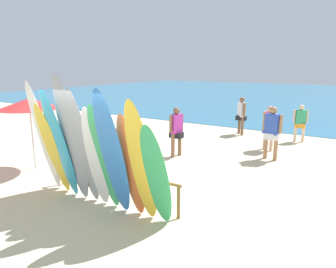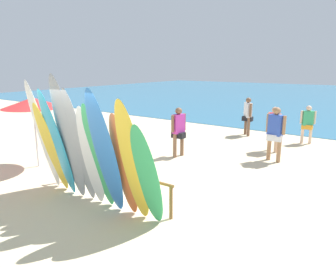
{
  "view_description": "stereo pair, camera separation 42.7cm",
  "coord_description": "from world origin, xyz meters",
  "px_view_note": "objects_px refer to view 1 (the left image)",
  "views": [
    {
      "loc": [
        4.43,
        -4.76,
        2.96
      ],
      "look_at": [
        0.0,
        2.33,
        1.07
      ],
      "focal_mm": 32.32,
      "sensor_mm": 36.0,
      "label": 1
    },
    {
      "loc": [
        4.79,
        -4.52,
        2.96
      ],
      "look_at": [
        0.0,
        2.33,
        1.07
      ],
      "focal_mm": 32.32,
      "sensor_mm": 36.0,
      "label": 2
    }
  ],
  "objects_px": {
    "surfboard_green_10": "(156,177)",
    "surfboard_white_0": "(44,138)",
    "surfboard_yellow_1": "(53,150)",
    "surfboard_white_5": "(96,158)",
    "surfboard_teal_2": "(60,146)",
    "surfboard_grey_4": "(83,148)",
    "surfboard_green_6": "(104,159)",
    "beachgoer_midbeach": "(241,113)",
    "beachgoer_by_water": "(176,128)",
    "beach_umbrella": "(29,104)",
    "beachgoer_near_rack": "(272,129)",
    "surfboard_yellow_9": "(141,164)",
    "surfboard_rack": "(113,175)",
    "beachgoer_photographing": "(300,121)",
    "surfboard_orange_8": "(131,167)",
    "beach_chair_blue": "(67,140)",
    "surfboard_blue_7": "(112,155)",
    "beach_chair_red": "(118,141)",
    "surfboard_grey_3": "(72,141)",
    "beachgoer_strolling": "(269,125)"
  },
  "relations": [
    {
      "from": "surfboard_white_0",
      "to": "surfboard_green_6",
      "type": "xyz_separation_m",
      "value": [
        1.88,
        0.0,
        -0.2
      ]
    },
    {
      "from": "surfboard_green_6",
      "to": "beach_umbrella",
      "type": "distance_m",
      "value": 3.84
    },
    {
      "from": "beachgoer_near_rack",
      "to": "surfboard_yellow_1",
      "type": "bearing_deg",
      "value": 71.79
    },
    {
      "from": "surfboard_yellow_1",
      "to": "surfboard_white_5",
      "type": "distance_m",
      "value": 1.31
    },
    {
      "from": "surfboard_rack",
      "to": "beachgoer_strolling",
      "type": "height_order",
      "value": "beachgoer_strolling"
    },
    {
      "from": "surfboard_yellow_9",
      "to": "beachgoer_midbeach",
      "type": "height_order",
      "value": "surfboard_yellow_9"
    },
    {
      "from": "surfboard_yellow_9",
      "to": "beachgoer_photographing",
      "type": "distance_m",
      "value": 8.65
    },
    {
      "from": "surfboard_teal_2",
      "to": "surfboard_white_5",
      "type": "xyz_separation_m",
      "value": [
        0.96,
        0.11,
        -0.15
      ]
    },
    {
      "from": "surfboard_blue_7",
      "to": "beachgoer_by_water",
      "type": "distance_m",
      "value": 4.44
    },
    {
      "from": "surfboard_grey_3",
      "to": "surfboard_yellow_9",
      "type": "xyz_separation_m",
      "value": [
        1.85,
        -0.01,
        -0.19
      ]
    },
    {
      "from": "surfboard_teal_2",
      "to": "beachgoer_photographing",
      "type": "bearing_deg",
      "value": 72.81
    },
    {
      "from": "beachgoer_by_water",
      "to": "surfboard_orange_8",
      "type": "bearing_deg",
      "value": -147.87
    },
    {
      "from": "surfboard_teal_2",
      "to": "surfboard_green_6",
      "type": "distance_m",
      "value": 1.22
    },
    {
      "from": "surfboard_grey_4",
      "to": "beach_chair_blue",
      "type": "relative_size",
      "value": 3.23
    },
    {
      "from": "surfboard_white_5",
      "to": "surfboard_blue_7",
      "type": "relative_size",
      "value": 0.84
    },
    {
      "from": "surfboard_rack",
      "to": "surfboard_white_5",
      "type": "xyz_separation_m",
      "value": [
        0.02,
        -0.51,
        0.53
      ]
    },
    {
      "from": "surfboard_teal_2",
      "to": "surfboard_grey_4",
      "type": "distance_m",
      "value": 0.65
    },
    {
      "from": "beachgoer_near_rack",
      "to": "beachgoer_midbeach",
      "type": "bearing_deg",
      "value": -41.79
    },
    {
      "from": "surfboard_rack",
      "to": "surfboard_white_5",
      "type": "distance_m",
      "value": 0.73
    },
    {
      "from": "surfboard_orange_8",
      "to": "surfboard_green_6",
      "type": "bearing_deg",
      "value": -169.74
    },
    {
      "from": "surfboard_blue_7",
      "to": "surfboard_yellow_9",
      "type": "xyz_separation_m",
      "value": [
        0.65,
        0.06,
        -0.08
      ]
    },
    {
      "from": "surfboard_rack",
      "to": "surfboard_yellow_1",
      "type": "distance_m",
      "value": 1.49
    },
    {
      "from": "surfboard_green_6",
      "to": "beachgoer_midbeach",
      "type": "xyz_separation_m",
      "value": [
        -0.04,
        8.53,
        -0.2
      ]
    },
    {
      "from": "surfboard_white_5",
      "to": "surfboard_rack",
      "type": "bearing_deg",
      "value": 86.9
    },
    {
      "from": "surfboard_white_0",
      "to": "beachgoer_by_water",
      "type": "xyz_separation_m",
      "value": [
        1.12,
        4.16,
        -0.39
      ]
    },
    {
      "from": "surfboard_green_6",
      "to": "beach_umbrella",
      "type": "height_order",
      "value": "surfboard_green_6"
    },
    {
      "from": "surfboard_orange_8",
      "to": "surfboard_green_10",
      "type": "xyz_separation_m",
      "value": [
        0.64,
        -0.07,
        -0.05
      ]
    },
    {
      "from": "beachgoer_midbeach",
      "to": "beachgoer_photographing",
      "type": "distance_m",
      "value": 2.42
    },
    {
      "from": "surfboard_green_6",
      "to": "beachgoer_by_water",
      "type": "relative_size",
      "value": 1.42
    },
    {
      "from": "surfboard_white_0",
      "to": "surfboard_orange_8",
      "type": "relative_size",
      "value": 1.25
    },
    {
      "from": "surfboard_orange_8",
      "to": "beach_umbrella",
      "type": "bearing_deg",
      "value": 174.37
    },
    {
      "from": "beachgoer_photographing",
      "to": "beach_umbrella",
      "type": "height_order",
      "value": "beach_umbrella"
    },
    {
      "from": "surfboard_rack",
      "to": "surfboard_teal_2",
      "type": "distance_m",
      "value": 1.31
    },
    {
      "from": "beachgoer_photographing",
      "to": "surfboard_blue_7",
      "type": "bearing_deg",
      "value": 54.44
    },
    {
      "from": "surfboard_teal_2",
      "to": "beachgoer_photographing",
      "type": "xyz_separation_m",
      "value": [
        3.59,
        8.55,
        -0.4
      ]
    },
    {
      "from": "surfboard_yellow_1",
      "to": "beach_chair_blue",
      "type": "bearing_deg",
      "value": 142.0
    },
    {
      "from": "surfboard_orange_8",
      "to": "beachgoer_photographing",
      "type": "xyz_separation_m",
      "value": [
        1.73,
        8.4,
        -0.22
      ]
    },
    {
      "from": "surfboard_yellow_9",
      "to": "surfboard_orange_8",
      "type": "bearing_deg",
      "value": 155.22
    },
    {
      "from": "surfboard_green_10",
      "to": "surfboard_white_0",
      "type": "bearing_deg",
      "value": -179.63
    },
    {
      "from": "beach_chair_red",
      "to": "beach_umbrella",
      "type": "relative_size",
      "value": 0.4
    },
    {
      "from": "beachgoer_by_water",
      "to": "surfboard_teal_2",
      "type": "bearing_deg",
      "value": -172.77
    },
    {
      "from": "surfboard_yellow_9",
      "to": "surfboard_green_10",
      "type": "height_order",
      "value": "surfboard_yellow_9"
    },
    {
      "from": "surfboard_blue_7",
      "to": "surfboard_green_10",
      "type": "relative_size",
      "value": 1.27
    },
    {
      "from": "surfboard_blue_7",
      "to": "surfboard_green_6",
      "type": "bearing_deg",
      "value": 157.61
    },
    {
      "from": "surfboard_yellow_1",
      "to": "surfboard_orange_8",
      "type": "bearing_deg",
      "value": 8.04
    },
    {
      "from": "beachgoer_near_rack",
      "to": "surfboard_yellow_9",
      "type": "bearing_deg",
      "value": 94.4
    },
    {
      "from": "beachgoer_by_water",
      "to": "beach_umbrella",
      "type": "height_order",
      "value": "beach_umbrella"
    },
    {
      "from": "beachgoer_near_rack",
      "to": "beach_chair_red",
      "type": "relative_size",
      "value": 2.07
    },
    {
      "from": "surfboard_white_5",
      "to": "surfboard_green_6",
      "type": "distance_m",
      "value": 0.25
    },
    {
      "from": "surfboard_green_10",
      "to": "beachgoer_photographing",
      "type": "distance_m",
      "value": 8.55
    }
  ]
}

